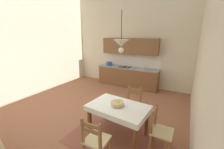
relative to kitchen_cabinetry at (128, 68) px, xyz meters
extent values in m
cube|color=#935B42|center=(-0.10, -2.94, -0.91)|extent=(6.13, 7.02, 0.10)
cube|color=beige|center=(-0.10, 0.33, 1.23)|extent=(6.13, 0.12, 4.18)
cube|color=beige|center=(-2.92, -2.94, 1.23)|extent=(0.12, 7.02, 4.18)
cube|color=beige|center=(2.73, -2.94, 1.23)|extent=(0.12, 7.02, 4.18)
cube|color=brown|center=(1.13, -3.41, -0.85)|extent=(2.10, 1.60, 0.01)
cube|color=brown|center=(0.01, -0.04, -0.43)|extent=(2.79, 0.60, 0.86)
cube|color=gray|center=(0.01, -0.05, 0.02)|extent=(2.82, 0.63, 0.04)
cube|color=silver|center=(0.01, 0.26, 0.32)|extent=(2.79, 0.01, 0.55)
cube|color=brown|center=(0.01, 0.09, 0.99)|extent=(2.57, 0.34, 0.70)
cube|color=black|center=(0.01, -0.31, -0.81)|extent=(2.75, 0.02, 0.09)
cylinder|color=silver|center=(0.63, -0.04, 0.04)|extent=(0.34, 0.34, 0.02)
cylinder|color=silver|center=(0.63, 0.10, 0.15)|extent=(0.02, 0.02, 0.22)
cube|color=black|center=(-0.13, -0.04, 0.05)|extent=(0.52, 0.42, 0.01)
cylinder|color=silver|center=(-0.26, -0.14, 0.06)|extent=(0.11, 0.11, 0.01)
cylinder|color=silver|center=(0.00, -0.14, 0.06)|extent=(0.11, 0.11, 0.01)
cylinder|color=silver|center=(-0.26, 0.06, 0.06)|extent=(0.11, 0.11, 0.01)
cylinder|color=silver|center=(0.00, 0.06, 0.06)|extent=(0.11, 0.11, 0.01)
cylinder|color=#2D4C9E|center=(-0.97, -0.06, 0.12)|extent=(0.28, 0.28, 0.15)
cylinder|color=#2D4C9E|center=(-0.97, -0.06, 0.20)|extent=(0.29, 0.29, 0.02)
sphere|color=black|center=(-0.97, -0.06, 0.23)|extent=(0.04, 0.04, 0.04)
cube|color=brown|center=(1.13, -3.31, -0.12)|extent=(1.35, 0.91, 0.02)
cube|color=brown|center=(0.52, -3.61, -0.49)|extent=(0.08, 0.08, 0.73)
cube|color=brown|center=(1.69, -3.70, -0.49)|extent=(0.08, 0.08, 0.73)
cube|color=brown|center=(0.58, -2.92, -0.49)|extent=(0.08, 0.08, 0.73)
cube|color=brown|center=(1.74, -3.02, -0.49)|extent=(0.08, 0.08, 0.73)
cube|color=white|center=(1.13, -3.31, -0.10)|extent=(1.42, 0.98, 0.00)
cube|color=white|center=(1.10, -3.75, -0.17)|extent=(1.34, 0.12, 0.12)
cube|color=white|center=(1.17, -2.88, -0.17)|extent=(1.34, 0.12, 0.12)
cube|color=white|center=(0.46, -3.26, -0.17)|extent=(0.08, 0.87, 0.12)
cube|color=white|center=(1.80, -3.37, -0.17)|extent=(0.08, 0.87, 0.12)
cube|color=#D1BC89|center=(1.20, -2.56, -0.43)|extent=(0.44, 0.44, 0.04)
cube|color=olive|center=(1.39, -2.74, -0.65)|extent=(0.05, 0.05, 0.41)
cube|color=olive|center=(1.03, -2.75, -0.65)|extent=(0.05, 0.05, 0.41)
cube|color=olive|center=(1.37, -2.38, -0.39)|extent=(0.05, 0.05, 0.93)
cube|color=olive|center=(1.01, -2.39, -0.39)|extent=(0.05, 0.05, 0.93)
cube|color=olive|center=(1.19, -2.38, -0.01)|extent=(0.32, 0.04, 0.07)
cube|color=olive|center=(1.19, -2.38, -0.12)|extent=(0.32, 0.04, 0.07)
cube|color=#D1BC89|center=(1.11, -4.14, -0.43)|extent=(0.44, 0.44, 0.04)
cube|color=olive|center=(0.92, -3.97, -0.65)|extent=(0.05, 0.05, 0.41)
cube|color=olive|center=(1.28, -3.96, -0.65)|extent=(0.05, 0.05, 0.41)
cube|color=olive|center=(0.93, -4.33, -0.39)|extent=(0.05, 0.05, 0.93)
cube|color=olive|center=(1.29, -4.32, -0.39)|extent=(0.05, 0.05, 0.93)
cube|color=olive|center=(1.11, -4.32, -0.01)|extent=(0.32, 0.04, 0.07)
cube|color=olive|center=(1.11, -4.32, -0.12)|extent=(0.32, 0.04, 0.07)
cube|color=#D1BC89|center=(2.13, -3.32, -0.43)|extent=(0.42, 0.42, 0.04)
cube|color=olive|center=(2.31, -3.15, -0.65)|extent=(0.04, 0.04, 0.41)
cube|color=olive|center=(1.95, -3.14, -0.39)|extent=(0.04, 0.04, 0.93)
cube|color=olive|center=(1.95, -3.50, -0.39)|extent=(0.04, 0.04, 0.93)
cube|color=olive|center=(1.95, -3.32, -0.01)|extent=(0.03, 0.32, 0.07)
cube|color=olive|center=(1.95, -3.32, -0.12)|extent=(0.03, 0.32, 0.07)
cylinder|color=tan|center=(1.11, -3.32, -0.09)|extent=(0.17, 0.17, 0.02)
cylinder|color=tan|center=(1.11, -3.32, -0.04)|extent=(0.30, 0.30, 0.07)
sphere|color=gold|center=(1.06, -3.31, -0.03)|extent=(0.09, 0.09, 0.09)
sphere|color=gold|center=(1.16, -3.34, -0.04)|extent=(0.08, 0.08, 0.08)
sphere|color=gold|center=(1.11, -3.29, -0.03)|extent=(0.10, 0.10, 0.10)
cylinder|color=black|center=(1.21, -3.37, 1.64)|extent=(0.01, 0.01, 0.57)
cone|color=silver|center=(1.21, -3.37, 1.31)|extent=(0.32, 0.32, 0.14)
sphere|color=white|center=(1.21, -3.37, 1.17)|extent=(0.11, 0.11, 0.11)
camera|label=1|loc=(2.42, -5.96, 1.45)|focal=22.72mm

